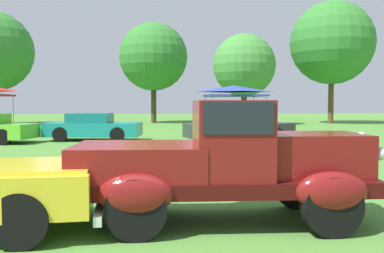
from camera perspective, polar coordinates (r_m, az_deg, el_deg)
name	(u,v)px	position (r m, az deg, el deg)	size (l,w,h in m)	color
ground_plane	(185,225)	(5.92, -1.00, -13.15)	(120.00, 120.00, 0.00)	#4C8433
feature_pickup_truck	(225,161)	(5.89, 4.48, -4.65)	(4.17, 1.89, 1.70)	#400B0B
show_car_teal	(93,127)	(19.19, -13.29, -0.07)	(4.31, 2.21, 1.22)	teal
show_car_charcoal	(238,128)	(18.22, 6.29, -0.17)	(4.86, 2.74, 1.22)	#28282D
canopy_tent_center_field	(234,90)	(25.09, 5.75, 4.91)	(3.39, 3.39, 2.71)	#B7B7BC
treeline_mid_left	(153,57)	(35.74, -5.24, 9.37)	(5.69, 5.69, 8.38)	#47331E
treeline_center	(244,65)	(32.68, 7.08, 8.21)	(4.78, 4.78, 6.94)	#47331E
treeline_mid_right	(332,43)	(36.55, 18.42, 10.68)	(6.72, 6.72, 9.90)	brown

